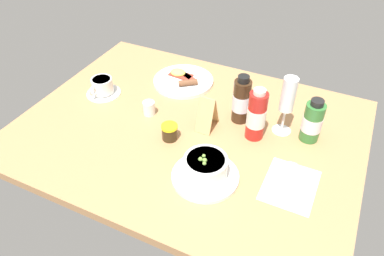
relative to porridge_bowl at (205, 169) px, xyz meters
The scene contains 12 objects.
ground_plane 23.53cm from the porridge_bowl, 127.41° to the left, with size 110.00×84.00×3.00cm, color #B27F51.
porridge_bowl is the anchor object (origin of this frame).
cutlery_setting 24.06cm from the porridge_bowl, 19.61° to the left, with size 14.08×17.64×0.90cm.
coffee_cup 55.55cm from the porridge_bowl, 156.58° to the left, with size 12.44×12.84×6.38cm.
creamer_jug 35.04cm from the porridge_bowl, 147.38° to the left, with size 4.75×4.35×5.40cm.
wine_glass 34.20cm from the porridge_bowl, 64.84° to the left, with size 6.08×6.08×19.91cm.
jam_jar 20.09cm from the porridge_bowl, 147.95° to the left, with size 5.20×5.20×5.27cm.
sauce_bottle_brown 29.69cm from the porridge_bowl, 90.73° to the left, with size 5.83×5.83×17.04cm.
sauce_bottle_red 24.65cm from the porridge_bowl, 74.02° to the left, with size 5.91×5.91×17.77cm.
sauce_bottle_green 37.44cm from the porridge_bowl, 52.59° to the left, with size 6.15×6.15×14.85cm.
breakfast_plate 50.33cm from the porridge_bowl, 123.76° to the left, with size 22.93×22.93×3.70cm.
menu_card 23.04cm from the porridge_bowl, 112.48° to the left, with size 5.19×8.28×11.46cm.
Camera 1 is at (41.46, -84.44, 77.95)cm, focal length 34.67 mm.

